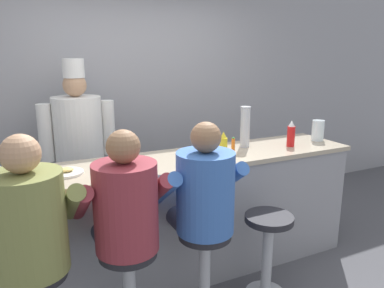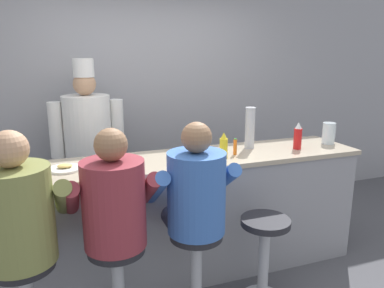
{
  "view_description": "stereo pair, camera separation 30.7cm",
  "coord_description": "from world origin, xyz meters",
  "px_view_note": "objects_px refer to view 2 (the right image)",
  "views": [
    {
      "loc": [
        -1.28,
        -2.39,
        1.9
      ],
      "look_at": [
        0.03,
        0.29,
        1.16
      ],
      "focal_mm": 35.0,
      "sensor_mm": 36.0,
      "label": 1
    },
    {
      "loc": [
        -1.0,
        -2.51,
        1.9
      ],
      "look_at": [
        0.03,
        0.29,
        1.16
      ],
      "focal_mm": 35.0,
      "sensor_mm": 36.0,
      "label": 2
    }
  ],
  "objects_px": {
    "hot_sauce_bottle_orange": "(235,147)",
    "water_pitcher_clear": "(329,133)",
    "mustard_bottle_yellow": "(224,146)",
    "diner_seated_olive": "(19,222)",
    "cup_stack_steel": "(250,128)",
    "diner_seated_maroon": "(114,210)",
    "cook_in_whites_near": "(89,143)",
    "empty_stool_round": "(264,246)",
    "breakfast_plate": "(65,168)",
    "diner_seated_blue": "(195,199)",
    "cereal_bowl": "(34,170)",
    "ketchup_bottle_red": "(298,137)"
  },
  "relations": [
    {
      "from": "cup_stack_steel",
      "to": "breakfast_plate",
      "type": "bearing_deg",
      "value": -176.28
    },
    {
      "from": "breakfast_plate",
      "to": "cook_in_whites_near",
      "type": "bearing_deg",
      "value": 75.13
    },
    {
      "from": "diner_seated_blue",
      "to": "cook_in_whites_near",
      "type": "relative_size",
      "value": 0.79
    },
    {
      "from": "ketchup_bottle_red",
      "to": "diner_seated_olive",
      "type": "xyz_separation_m",
      "value": [
        -2.29,
        -0.49,
        -0.23
      ]
    },
    {
      "from": "empty_stool_round",
      "to": "diner_seated_olive",
      "type": "bearing_deg",
      "value": 178.8
    },
    {
      "from": "mustard_bottle_yellow",
      "to": "hot_sauce_bottle_orange",
      "type": "bearing_deg",
      "value": 27.72
    },
    {
      "from": "cup_stack_steel",
      "to": "diner_seated_maroon",
      "type": "xyz_separation_m",
      "value": [
        -1.34,
        -0.66,
        -0.32
      ]
    },
    {
      "from": "ketchup_bottle_red",
      "to": "mustard_bottle_yellow",
      "type": "relative_size",
      "value": 1.11
    },
    {
      "from": "diner_seated_maroon",
      "to": "cook_in_whites_near",
      "type": "distance_m",
      "value": 1.51
    },
    {
      "from": "water_pitcher_clear",
      "to": "cook_in_whites_near",
      "type": "height_order",
      "value": "cook_in_whites_near"
    },
    {
      "from": "diner_seated_olive",
      "to": "empty_stool_round",
      "type": "bearing_deg",
      "value": -1.2
    },
    {
      "from": "water_pitcher_clear",
      "to": "diner_seated_blue",
      "type": "bearing_deg",
      "value": -160.45
    },
    {
      "from": "cup_stack_steel",
      "to": "diner_seated_maroon",
      "type": "relative_size",
      "value": 0.26
    },
    {
      "from": "diner_seated_olive",
      "to": "cook_in_whites_near",
      "type": "distance_m",
      "value": 1.6
    },
    {
      "from": "cereal_bowl",
      "to": "empty_stool_round",
      "type": "distance_m",
      "value": 1.8
    },
    {
      "from": "cereal_bowl",
      "to": "cook_in_whites_near",
      "type": "relative_size",
      "value": 0.08
    },
    {
      "from": "hot_sauce_bottle_orange",
      "to": "water_pitcher_clear",
      "type": "relative_size",
      "value": 0.7
    },
    {
      "from": "cook_in_whites_near",
      "to": "breakfast_plate",
      "type": "bearing_deg",
      "value": -104.87
    },
    {
      "from": "diner_seated_olive",
      "to": "water_pitcher_clear",
      "type": "bearing_deg",
      "value": 11.74
    },
    {
      "from": "ketchup_bottle_red",
      "to": "diner_seated_blue",
      "type": "bearing_deg",
      "value": -157.38
    },
    {
      "from": "hot_sauce_bottle_orange",
      "to": "diner_seated_maroon",
      "type": "bearing_deg",
      "value": -155.44
    },
    {
      "from": "diner_seated_olive",
      "to": "diner_seated_blue",
      "type": "relative_size",
      "value": 1.02
    },
    {
      "from": "breakfast_plate",
      "to": "cup_stack_steel",
      "type": "relative_size",
      "value": 0.66
    },
    {
      "from": "diner_seated_blue",
      "to": "water_pitcher_clear",
      "type": "bearing_deg",
      "value": 19.55
    },
    {
      "from": "cup_stack_steel",
      "to": "mustard_bottle_yellow",
      "type": "bearing_deg",
      "value": -147.84
    },
    {
      "from": "mustard_bottle_yellow",
      "to": "ketchup_bottle_red",
      "type": "bearing_deg",
      "value": 4.2
    },
    {
      "from": "cereal_bowl",
      "to": "mustard_bottle_yellow",
      "type": "bearing_deg",
      "value": -4.38
    },
    {
      "from": "cereal_bowl",
      "to": "diner_seated_blue",
      "type": "distance_m",
      "value": 1.18
    },
    {
      "from": "cook_in_whites_near",
      "to": "cup_stack_steel",
      "type": "bearing_deg",
      "value": -31.87
    },
    {
      "from": "ketchup_bottle_red",
      "to": "empty_stool_round",
      "type": "distance_m",
      "value": 1.07
    },
    {
      "from": "ketchup_bottle_red",
      "to": "empty_stool_round",
      "type": "height_order",
      "value": "ketchup_bottle_red"
    },
    {
      "from": "cup_stack_steel",
      "to": "diner_seated_olive",
      "type": "distance_m",
      "value": 2.03
    },
    {
      "from": "hot_sauce_bottle_orange",
      "to": "diner_seated_blue",
      "type": "bearing_deg",
      "value": -137.69
    },
    {
      "from": "diner_seated_olive",
      "to": "diner_seated_blue",
      "type": "bearing_deg",
      "value": -0.07
    },
    {
      "from": "mustard_bottle_yellow",
      "to": "cook_in_whites_near",
      "type": "bearing_deg",
      "value": 132.64
    },
    {
      "from": "ketchup_bottle_red",
      "to": "breakfast_plate",
      "type": "xyz_separation_m",
      "value": [
        -2.0,
        0.07,
        -0.1
      ]
    },
    {
      "from": "hot_sauce_bottle_orange",
      "to": "water_pitcher_clear",
      "type": "bearing_deg",
      "value": 2.82
    },
    {
      "from": "mustard_bottle_yellow",
      "to": "diner_seated_blue",
      "type": "height_order",
      "value": "diner_seated_blue"
    },
    {
      "from": "ketchup_bottle_red",
      "to": "hot_sauce_bottle_orange",
      "type": "distance_m",
      "value": 0.62
    },
    {
      "from": "ketchup_bottle_red",
      "to": "mustard_bottle_yellow",
      "type": "height_order",
      "value": "ketchup_bottle_red"
    },
    {
      "from": "diner_seated_maroon",
      "to": "diner_seated_blue",
      "type": "height_order",
      "value": "diner_seated_blue"
    },
    {
      "from": "empty_stool_round",
      "to": "mustard_bottle_yellow",
      "type": "bearing_deg",
      "value": 106.56
    },
    {
      "from": "hot_sauce_bottle_orange",
      "to": "water_pitcher_clear",
      "type": "distance_m",
      "value": 1.02
    },
    {
      "from": "cereal_bowl",
      "to": "diner_seated_blue",
      "type": "bearing_deg",
      "value": -27.87
    },
    {
      "from": "ketchup_bottle_red",
      "to": "hot_sauce_bottle_orange",
      "type": "height_order",
      "value": "ketchup_bottle_red"
    },
    {
      "from": "breakfast_plate",
      "to": "diner_seated_blue",
      "type": "relative_size",
      "value": 0.17
    },
    {
      "from": "mustard_bottle_yellow",
      "to": "water_pitcher_clear",
      "type": "relative_size",
      "value": 1.09
    },
    {
      "from": "diner_seated_maroon",
      "to": "empty_stool_round",
      "type": "xyz_separation_m",
      "value": [
        1.11,
        -0.03,
        -0.45
      ]
    },
    {
      "from": "empty_stool_round",
      "to": "breakfast_plate",
      "type": "bearing_deg",
      "value": 156.68
    },
    {
      "from": "water_pitcher_clear",
      "to": "cereal_bowl",
      "type": "relative_size",
      "value": 1.46
    }
  ]
}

